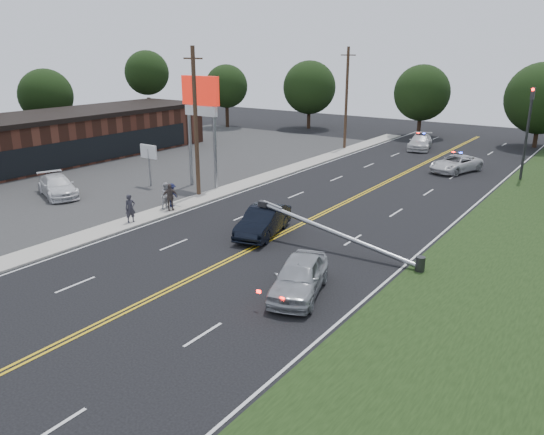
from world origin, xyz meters
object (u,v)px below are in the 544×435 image
Objects in this scene: bystander_b at (167,195)px; utility_pole_far at (346,98)px; parked_car at (58,186)px; crashed_sedan at (263,221)px; emergency_b at (420,142)px; small_sign at (149,155)px; waiting_sedan at (299,276)px; bystander_d at (170,197)px; bystander_a at (130,208)px; utility_pole_mid at (196,123)px; bystander_c at (172,195)px; fallen_streetlight at (345,236)px; pylon_sign at (201,105)px; traffic_signal at (528,126)px; emergency_a at (456,164)px.

utility_pole_far is at bearing -2.50° from bystander_b.
parked_car is 8.89m from bystander_b.
emergency_b is at bearing 80.40° from crashed_sedan.
small_sign is 0.67× the size of waiting_sedan.
bystander_b is (0.67, -25.69, -4.13)m from utility_pole_far.
utility_pole_far is at bearing 5.33° from parked_car.
waiting_sedan is at bearing -116.53° from bystander_b.
utility_pole_far is 27.70m from crashed_sedan.
bystander_a is at bearing -150.49° from bystander_d.
utility_pole_mid is 17.27m from waiting_sedan.
bystander_d is at bearing -156.37° from bystander_c.
fallen_streetlight is 4.97m from crashed_sedan.
utility_pole_mid is at bearing 6.33° from bystander_b.
bystander_d is at bearing -73.54° from utility_pole_mid.
pylon_sign is 1.64× the size of parked_car.
traffic_signal is 4.22× the size of bystander_b.
small_sign is 7.23m from bystander_d.
emergency_b is 30.56m from bystander_d.
utility_pole_mid is 2.05× the size of parked_car.
fallen_streetlight reaches higher than crashed_sedan.
utility_pole_mid is 5.85× the size of bystander_d.
traffic_signal is 1.45× the size of parked_car.
waiting_sedan is (15.27, -11.20, -5.21)m from pylon_sign.
bystander_b is at bearing -113.77° from emergency_b.
waiting_sedan is at bearing -83.58° from fallen_streetlight.
bystander_b is at bearing 27.32° from bystander_a.
pylon_sign is 19.64m from waiting_sedan.
bystander_c is (8.69, 2.36, 0.18)m from parked_car.
parked_car is (-21.38, -1.62, -0.21)m from fallen_streetlight.
small_sign reaches higher than bystander_b.
bystander_d is (-11.33, -21.67, 0.28)m from emergency_a.
waiting_sedan is 0.95× the size of parked_car.
emergency_b is at bearing 22.52° from bystander_d.
bystander_b is (-7.75, 0.35, 0.18)m from crashed_sedan.
small_sign is at bearing 180.00° from utility_pole_mid.
bystander_a reaches higher than crashed_sedan.
bystander_c is (-5.72, -29.48, 0.14)m from emergency_b.
crashed_sedan is at bearing -108.34° from bystander_c.
waiting_sedan is at bearing -68.39° from emergency_a.
bystander_a is 1.00× the size of bystander_b.
parked_car is at bearing 152.56° from waiting_sedan.
utility_pole_far reaches higher than pylon_sign.
crashed_sedan is 7.59m from waiting_sedan.
crashed_sedan is 1.02× the size of waiting_sedan.
small_sign is 5.53m from utility_pole_mid.
bystander_b reaches higher than emergency_b.
bystander_c is at bearing -128.33° from traffic_signal.
crashed_sedan is 7.76m from bystander_c.
bystander_b is at bearing 139.28° from waiting_sedan.
utility_pole_mid reaches higher than parked_car.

